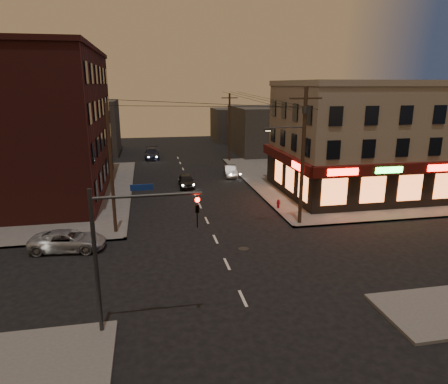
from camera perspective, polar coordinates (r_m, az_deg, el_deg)
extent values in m
plane|color=black|center=(24.03, 0.43, -10.26)|extent=(120.00, 120.00, 0.00)
cube|color=#514F4C|center=(47.16, 17.56, 1.90)|extent=(24.00, 28.00, 0.15)
cube|color=#514F4C|center=(43.75, -28.87, -0.30)|extent=(24.00, 28.00, 0.15)
cube|color=gray|center=(40.60, 19.28, 7.01)|extent=(15.00, 12.00, 10.00)
cube|color=gray|center=(40.27, 19.95, 14.41)|extent=(15.20, 12.20, 0.50)
cube|color=black|center=(36.26, 23.47, 0.38)|extent=(15.12, 0.25, 3.40)
cube|color=black|center=(38.03, 9.07, 2.10)|extent=(0.25, 12.12, 3.40)
cube|color=#430D0A|center=(35.64, 24.04, 3.06)|extent=(15.60, 0.50, 0.90)
cube|color=#430D0A|center=(37.57, 8.75, 4.76)|extent=(0.50, 12.60, 0.90)
cube|color=#FF140C|center=(32.68, 16.64, 2.75)|extent=(2.60, 0.06, 0.55)
cube|color=#FF140C|center=(37.54, 28.67, 3.06)|extent=(2.60, 0.06, 0.55)
cube|color=#26FF3F|center=(34.70, 22.52, 2.92)|extent=(2.40, 0.06, 0.50)
cube|color=#FF140C|center=(33.98, 10.46, 3.59)|extent=(0.06, 2.60, 0.55)
cube|color=orange|center=(35.78, 22.82, 0.43)|extent=(12.40, 0.08, 2.20)
cube|color=orange|center=(37.04, 9.38, 1.90)|extent=(0.08, 8.40, 2.20)
cube|color=#461916|center=(41.70, -25.41, 8.67)|extent=(12.00, 20.00, 13.00)
cube|color=#3F3D3A|center=(62.41, 6.20, 8.80)|extent=(10.00, 12.00, 7.00)
cube|color=#3F3D3A|center=(64.17, -18.95, 8.70)|extent=(9.00, 10.00, 8.00)
cube|color=#3F3D3A|center=(75.42, 1.56, 9.58)|extent=(8.00, 8.00, 6.00)
cylinder|color=#382619|center=(29.71, 11.19, 4.86)|extent=(0.28, 0.28, 10.00)
cube|color=#382619|center=(29.28, 11.61, 12.97)|extent=(2.40, 0.12, 0.12)
cylinder|color=#333538|center=(29.31, 11.53, 11.41)|extent=(0.44, 0.44, 0.50)
cylinder|color=#333538|center=(28.95, 8.99, 9.10)|extent=(2.60, 0.10, 0.10)
cube|color=#333538|center=(28.51, 6.30, 8.90)|extent=(0.60, 0.25, 0.18)
cube|color=#FFD88C|center=(28.52, 6.30, 8.70)|extent=(0.35, 0.15, 0.04)
cylinder|color=#382619|center=(54.71, 0.79, 9.21)|extent=(0.26, 0.26, 9.00)
cylinder|color=#382619|center=(28.45, -15.81, 3.09)|extent=(0.24, 0.24, 9.00)
cylinder|color=#333538|center=(17.36, -17.82, -9.82)|extent=(0.18, 0.18, 6.40)
cylinder|color=#333538|center=(16.25, -10.90, -0.52)|extent=(4.40, 0.12, 0.12)
imported|color=black|center=(16.50, -3.86, -1.84)|extent=(0.16, 0.20, 1.00)
sphere|color=#FF0C05|center=(16.32, -3.82, -1.12)|extent=(0.20, 0.20, 0.20)
cube|color=navy|center=(16.16, -11.67, 0.64)|extent=(0.90, 0.05, 0.25)
imported|color=gray|center=(27.56, -21.37, -6.47)|extent=(4.89, 2.68, 1.30)
imported|color=black|center=(41.48, -5.43, 1.60)|extent=(1.57, 3.79, 1.28)
imported|color=slate|center=(46.06, 0.91, 3.01)|extent=(1.69, 3.92, 1.25)
imported|color=#181C30|center=(58.24, -10.25, 5.44)|extent=(2.12, 5.07, 1.46)
cylinder|color=maroon|center=(34.17, 7.77, -1.77)|extent=(0.26, 0.26, 0.60)
sphere|color=maroon|center=(34.07, 7.79, -1.24)|extent=(0.24, 0.24, 0.24)
cylinder|color=maroon|center=(34.13, 7.78, -1.58)|extent=(0.34, 0.18, 0.12)
cylinder|color=maroon|center=(34.13, 7.78, -1.58)|extent=(0.18, 0.34, 0.12)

